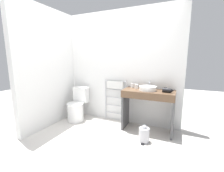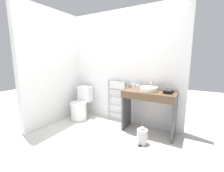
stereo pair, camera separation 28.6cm
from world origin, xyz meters
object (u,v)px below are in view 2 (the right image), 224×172
Objects in this scene: hair_dryer at (168,91)px; cup_near_wall at (134,86)px; towel_radiator at (118,92)px; toilet at (80,106)px; cup_near_edge at (138,87)px; trash_bin at (142,136)px; sink_basin at (149,89)px.

cup_near_wall is at bearing 164.30° from hair_dryer.
towel_radiator is 10.94× the size of cup_near_wall.
cup_near_edge is (1.36, 0.23, 0.57)m from toilet.
cup_near_edge is 0.97m from trash_bin.
sink_basin is at bearing 96.66° from trash_bin.
sink_basin is at bearing -26.64° from cup_near_wall.
toilet is at bearing 169.17° from trash_bin.
hair_dryer is at bearing -15.70° from cup_near_wall.
towel_radiator is 1.18m from trash_bin.
towel_radiator reaches higher than toilet.
towel_radiator reaches higher than cup_near_wall.
cup_near_wall reaches higher than hair_dryer.
towel_radiator is at bearing 168.56° from cup_near_edge.
towel_radiator is 0.45m from cup_near_wall.
towel_radiator is 3.08× the size of trash_bin.
sink_basin is at bearing 4.04° from toilet.
cup_near_wall is at bearing 153.36° from sink_basin.
sink_basin is at bearing -15.66° from towel_radiator.
cup_near_wall is at bearing 123.68° from trash_bin.
towel_radiator is at bearing 164.34° from sink_basin.
cup_near_wall is 0.12m from cup_near_edge.
towel_radiator is 0.56m from cup_near_edge.
toilet is 3.94× the size of hair_dryer.
hair_dryer is (0.71, -0.20, -0.00)m from cup_near_wall.
toilet is 0.80× the size of towel_radiator.
towel_radiator reaches higher than sink_basin.
hair_dryer is (1.97, 0.09, 0.57)m from toilet.
trash_bin is (0.05, -0.43, -0.74)m from sink_basin.
cup_near_wall reaches higher than trash_bin.
sink_basin is 0.28m from cup_near_edge.
hair_dryer is at bearing -11.89° from towel_radiator.
toilet is 2.35× the size of sink_basin.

